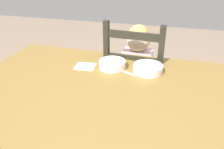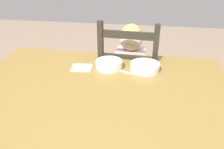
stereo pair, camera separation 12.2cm
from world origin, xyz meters
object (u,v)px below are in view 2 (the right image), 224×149
object	(u,v)px
child_figure	(130,66)
bowl_of_carrots	(109,64)
bowl_of_peas	(145,67)
spoon	(120,70)
dining_chair	(129,84)
dining_table	(98,102)

from	to	relation	value
child_figure	bowl_of_carrots	xyz separation A→B (m)	(-0.11, -0.29, 0.14)
bowl_of_peas	spoon	xyz separation A→B (m)	(-0.15, -0.03, -0.02)
spoon	dining_chair	bearing A→B (deg)	84.16
bowl_of_carrots	spoon	bearing A→B (deg)	-24.17
dining_table	bowl_of_peas	distance (m)	0.38
dining_table	spoon	bearing A→B (deg)	67.73
bowl_of_peas	spoon	bearing A→B (deg)	-167.20
child_figure	bowl_of_carrots	world-z (taller)	child_figure
dining_table	spoon	distance (m)	0.27
bowl_of_peas	spoon	world-z (taller)	bowl_of_peas
dining_table	bowl_of_peas	xyz separation A→B (m)	(0.25, 0.27, 0.11)
dining_table	bowl_of_carrots	bearing A→B (deg)	85.96
bowl_of_carrots	child_figure	bearing A→B (deg)	68.80
dining_table	child_figure	xyz separation A→B (m)	(0.13, 0.56, -0.03)
dining_table	dining_chair	xyz separation A→B (m)	(0.13, 0.56, -0.19)
bowl_of_peas	bowl_of_carrots	world-z (taller)	bowl_of_carrots
spoon	bowl_of_carrots	bearing A→B (deg)	155.83
dining_chair	spoon	distance (m)	0.43
bowl_of_peas	dining_table	bearing A→B (deg)	-132.71
dining_chair	spoon	bearing A→B (deg)	-95.84
bowl_of_carrots	bowl_of_peas	bearing A→B (deg)	0.02
dining_table	dining_chair	distance (m)	0.61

